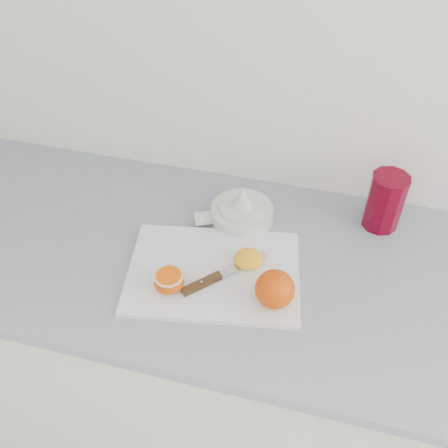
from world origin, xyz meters
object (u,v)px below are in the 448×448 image
object	(u,v)px
cutting_board	(214,272)
red_tumbler	(385,203)
counter	(258,367)
citrus_juicer	(241,211)
half_orange	(169,281)

from	to	relation	value
cutting_board	red_tumbler	size ratio (longest dim) A/B	2.59
cutting_board	counter	bearing A→B (deg)	29.26
counter	red_tumbler	bearing A→B (deg)	39.91
counter	red_tumbler	size ratio (longest dim) A/B	16.82
counter	citrus_juicer	world-z (taller)	citrus_juicer
red_tumbler	cutting_board	bearing A→B (deg)	-143.15
cutting_board	citrus_juicer	distance (m)	0.19
counter	red_tumbler	distance (m)	0.60
half_orange	citrus_juicer	world-z (taller)	citrus_juicer
counter	citrus_juicer	distance (m)	0.50
citrus_juicer	red_tumbler	xyz separation A→B (m)	(0.34, 0.07, 0.04)
citrus_juicer	counter	bearing A→B (deg)	-54.28
cutting_board	red_tumbler	world-z (taller)	red_tumbler
counter	cutting_board	world-z (taller)	cutting_board
cutting_board	half_orange	xyz separation A→B (m)	(-0.08, -0.07, 0.03)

